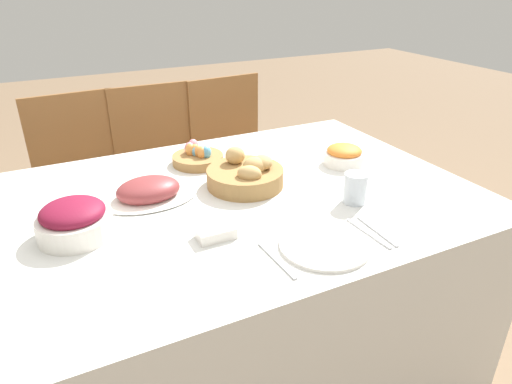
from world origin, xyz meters
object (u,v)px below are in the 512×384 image
(drinking_cup, at_px, (355,188))
(knife, at_px, (368,233))
(beet_salad_bowl, at_px, (74,220))
(butter_dish, at_px, (216,233))
(chair_far_center, at_px, (163,171))
(spoon, at_px, (377,231))
(chair_far_left, at_px, (86,185))
(ham_platter, at_px, (149,191))
(bread_basket, at_px, (246,175))
(dinner_plate, at_px, (325,245))
(chair_far_right, at_px, (236,157))
(fork, at_px, (276,260))
(egg_basket, at_px, (197,156))
(carrot_bowl, at_px, (344,155))

(drinking_cup, bearing_deg, knife, -115.73)
(beet_salad_bowl, height_order, butter_dish, beet_salad_bowl)
(chair_far_center, relative_size, spoon, 5.01)
(chair_far_left, height_order, butter_dish, chair_far_left)
(ham_platter, relative_size, drinking_cup, 3.22)
(chair_far_center, distance_m, butter_dish, 1.16)
(spoon, relative_size, drinking_cup, 1.84)
(beet_salad_bowl, bearing_deg, chair_far_left, 83.13)
(bread_basket, bearing_deg, chair_far_center, 95.22)
(chair_far_center, xyz_separation_m, knife, (0.25, -1.29, 0.26))
(dinner_plate, xyz_separation_m, butter_dish, (-0.25, 0.17, 0.01))
(chair_far_right, height_order, ham_platter, chair_far_right)
(fork, bearing_deg, beet_salad_bowl, 139.00)
(knife, bearing_deg, fork, 177.89)
(egg_basket, distance_m, drinking_cup, 0.63)
(beet_salad_bowl, height_order, dinner_plate, beet_salad_bowl)
(chair_far_right, bearing_deg, chair_far_center, 175.12)
(chair_far_left, xyz_separation_m, carrot_bowl, (0.87, -0.84, 0.30))
(chair_far_right, distance_m, spoon, 1.33)
(chair_far_right, bearing_deg, carrot_bowl, -89.48)
(chair_far_center, distance_m, fork, 1.32)
(chair_far_right, height_order, spoon, chair_far_right)
(beet_salad_bowl, distance_m, spoon, 0.85)
(bread_basket, height_order, carrot_bowl, bread_basket)
(beet_salad_bowl, bearing_deg, fork, -38.90)
(bread_basket, relative_size, spoon, 1.45)
(beet_salad_bowl, xyz_separation_m, knife, (0.74, -0.36, -0.05))
(spoon, bearing_deg, drinking_cup, 74.70)
(spoon, bearing_deg, fork, -177.89)
(chair_far_right, distance_m, bread_basket, 0.96)
(ham_platter, relative_size, fork, 1.75)
(knife, bearing_deg, chair_far_center, 98.77)
(butter_dish, bearing_deg, drinking_cup, 0.53)
(knife, distance_m, butter_dish, 0.43)
(carrot_bowl, bearing_deg, dinner_plate, -130.99)
(fork, bearing_deg, chair_far_right, 68.24)
(drinking_cup, bearing_deg, butter_dish, -179.47)
(chair_far_center, distance_m, bread_basket, 0.90)
(knife, bearing_deg, spoon, -2.11)
(carrot_bowl, distance_m, dinner_plate, 0.60)
(chair_far_right, relative_size, drinking_cup, 9.22)
(beet_salad_bowl, height_order, drinking_cup, beet_salad_bowl)
(bread_basket, xyz_separation_m, butter_dish, (-0.22, -0.27, -0.02))
(chair_far_right, xyz_separation_m, butter_dish, (-0.56, -1.12, 0.28))
(chair_far_left, distance_m, dinner_plate, 1.40)
(fork, height_order, butter_dish, butter_dish)
(bread_basket, relative_size, dinner_plate, 1.07)
(ham_platter, height_order, dinner_plate, ham_platter)
(butter_dish, bearing_deg, carrot_bowl, 23.52)
(chair_far_left, relative_size, carrot_bowl, 5.90)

